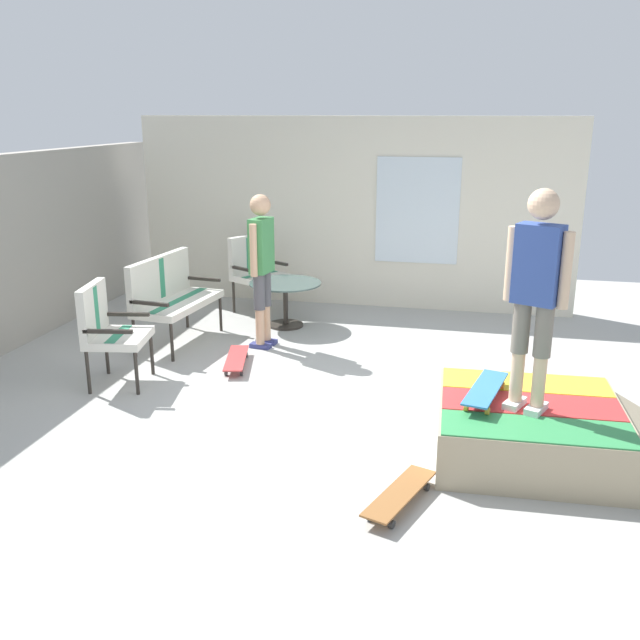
% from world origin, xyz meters
% --- Properties ---
extents(ground_plane, '(12.00, 12.00, 0.10)m').
position_xyz_m(ground_plane, '(0.00, 0.00, -0.05)').
color(ground_plane, '#A8A8A3').
extents(house_facade, '(0.23, 6.00, 2.57)m').
position_xyz_m(house_facade, '(3.80, 0.49, 1.28)').
color(house_facade, silver).
rests_on(house_facade, ground_plane).
extents(skate_ramp, '(1.43, 2.03, 0.44)m').
position_xyz_m(skate_ramp, '(-0.43, -1.71, 0.22)').
color(skate_ramp, tan).
rests_on(skate_ramp, ground_plane).
extents(patio_bench, '(1.30, 0.68, 1.02)m').
position_xyz_m(patio_bench, '(1.59, 2.25, 0.62)').
color(patio_bench, '#2D2823').
rests_on(patio_bench, ground_plane).
extents(patio_chair_near_house, '(0.81, 0.78, 1.02)m').
position_xyz_m(patio_chair_near_house, '(3.12, 1.72, 0.61)').
color(patio_chair_near_house, '#2D2823').
rests_on(patio_chair_near_house, ground_plane).
extents(patio_chair_by_wall, '(0.71, 0.65, 1.02)m').
position_xyz_m(patio_chair_by_wall, '(0.23, 2.30, 0.61)').
color(patio_chair_by_wall, '#2D2823').
rests_on(patio_chair_by_wall, ground_plane).
extents(patio_table, '(0.90, 0.90, 0.57)m').
position_xyz_m(patio_table, '(2.51, 1.11, 0.40)').
color(patio_table, '#2D2823').
rests_on(patio_table, ground_plane).
extents(person_watching, '(0.48, 0.28, 1.75)m').
position_xyz_m(person_watching, '(1.70, 1.15, 1.03)').
color(person_watching, navy).
rests_on(person_watching, ground_plane).
extents(person_skater, '(0.33, 0.45, 1.67)m').
position_xyz_m(person_skater, '(-0.55, -1.63, 1.41)').
color(person_skater, silver).
rests_on(person_skater, skate_ramp).
extents(skateboard_by_bench, '(0.82, 0.38, 0.10)m').
position_xyz_m(skateboard_by_bench, '(0.98, 1.24, 0.08)').
color(skateboard_by_bench, '#B23838').
rests_on(skateboard_by_bench, ground_plane).
extents(skateboard_spare, '(0.82, 0.46, 0.10)m').
position_xyz_m(skateboard_spare, '(-1.39, -0.78, 0.08)').
color(skateboard_spare, brown).
rests_on(skateboard_spare, ground_plane).
extents(skateboard_on_ramp, '(0.82, 0.37, 0.10)m').
position_xyz_m(skateboard_on_ramp, '(-0.43, -1.33, 0.53)').
color(skateboard_on_ramp, '#3372B2').
rests_on(skateboard_on_ramp, skate_ramp).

